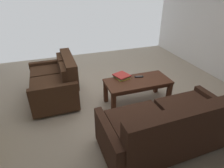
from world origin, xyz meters
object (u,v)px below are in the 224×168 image
object	(u,v)px
tv_remote	(139,77)
loveseat_near	(56,82)
coffee_table	(138,84)
book_stack	(122,76)
sofa_main	(169,127)

from	to	relation	value
tv_remote	loveseat_near	bearing A→B (deg)	-19.57
coffee_table	book_stack	distance (m)	0.32
coffee_table	tv_remote	distance (m)	0.16
tv_remote	coffee_table	bearing A→B (deg)	56.45
book_stack	sofa_main	bearing A→B (deg)	96.45
sofa_main	loveseat_near	size ratio (longest dim) A/B	1.46
book_stack	tv_remote	xyz separation A→B (m)	(-0.31, 0.08, -0.02)
loveseat_near	sofa_main	bearing A→B (deg)	126.52
loveseat_near	tv_remote	xyz separation A→B (m)	(-1.46, 0.52, 0.12)
coffee_table	book_stack	bearing A→B (deg)	-39.77
coffee_table	sofa_main	bearing A→B (deg)	85.59
loveseat_near	coffee_table	xyz separation A→B (m)	(-1.39, 0.63, 0.04)
book_stack	tv_remote	size ratio (longest dim) A/B	1.97
sofa_main	tv_remote	xyz separation A→B (m)	(-0.16, -1.24, 0.12)
loveseat_near	book_stack	bearing A→B (deg)	159.25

